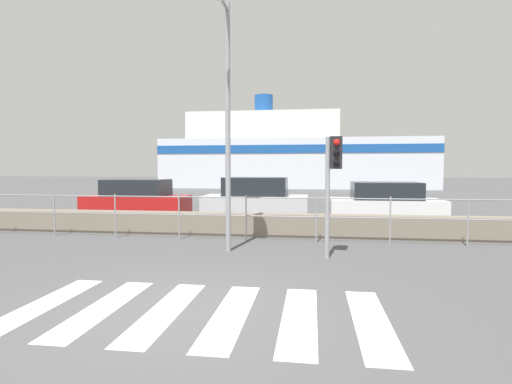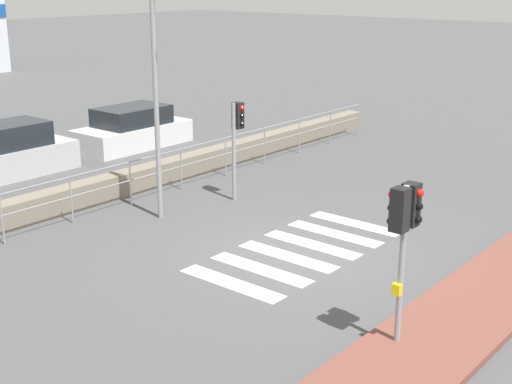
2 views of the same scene
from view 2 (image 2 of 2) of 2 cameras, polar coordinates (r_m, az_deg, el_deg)
ground_plane at (r=15.39m, az=3.03°, el=-4.92°), size 160.00×160.00×0.00m
sidewalk_brick at (r=13.54m, az=17.24°, el=-8.60°), size 24.00×1.80×0.12m
crosswalk at (r=15.56m, az=3.54°, el=-4.66°), size 4.95×2.40×0.01m
seawall at (r=19.36m, az=-11.67°, el=0.37°), size 24.49×0.55×0.63m
harbor_fence at (r=18.58m, az=-10.05°, el=1.30°), size 22.08×0.04×1.22m
traffic_light_near at (r=11.08m, az=11.77°, el=-2.44°), size 0.58×0.41×2.71m
traffic_light_far at (r=18.55m, az=-1.55°, el=5.06°), size 0.34×0.32×2.59m
streetlamp at (r=16.77m, az=-7.57°, el=9.28°), size 0.32×1.17×5.63m
parked_car_silver at (r=22.34m, az=-19.38°, el=2.90°), size 4.04×1.70×1.57m
parked_car_white at (r=25.13m, az=-9.84°, el=4.93°), size 4.05×1.84×1.40m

